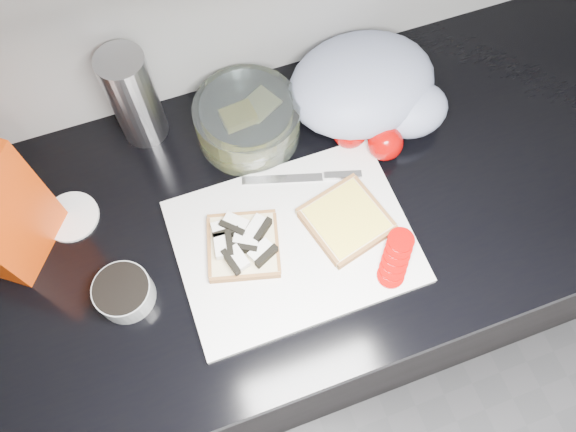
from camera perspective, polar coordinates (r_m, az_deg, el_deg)
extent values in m
cube|color=black|center=(1.44, -3.94, -8.37)|extent=(3.50, 0.60, 0.86)
cube|color=black|center=(1.02, -5.52, -1.14)|extent=(3.50, 0.64, 0.04)
cube|color=white|center=(0.97, 0.60, -2.59)|extent=(0.40, 0.30, 0.01)
cube|color=#F7E5AE|center=(0.96, -4.55, -3.04)|extent=(0.15, 0.15, 0.02)
cube|color=white|center=(0.96, -6.48, -1.18)|extent=(0.04, 0.03, 0.02)
cube|color=black|center=(0.96, -6.48, -1.18)|extent=(0.05, 0.01, 0.02)
cube|color=white|center=(0.96, -5.33, -0.75)|extent=(0.05, 0.05, 0.02)
cube|color=black|center=(0.96, -5.33, -0.75)|extent=(0.04, 0.04, 0.02)
cube|color=white|center=(0.95, -3.22, -1.17)|extent=(0.05, 0.04, 0.02)
cube|color=black|center=(0.95, -3.22, -1.17)|extent=(0.04, 0.04, 0.02)
cube|color=white|center=(0.94, -6.72, -3.04)|extent=(0.03, 0.05, 0.02)
cube|color=black|center=(0.94, -6.72, -3.04)|extent=(0.02, 0.05, 0.02)
cube|color=white|center=(0.94, -4.32, -2.66)|extent=(0.05, 0.04, 0.02)
cube|color=black|center=(0.94, -4.32, -2.66)|extent=(0.04, 0.03, 0.02)
cube|color=white|center=(0.93, -2.74, -3.62)|extent=(0.05, 0.04, 0.02)
cube|color=black|center=(0.93, -2.74, -3.62)|extent=(0.05, 0.03, 0.02)
cube|color=white|center=(0.93, -5.15, -4.31)|extent=(0.03, 0.05, 0.02)
cube|color=black|center=(0.93, -5.15, -4.31)|extent=(0.02, 0.05, 0.02)
cube|color=#F7E5AE|center=(0.98, 5.94, -0.44)|extent=(0.15, 0.15, 0.02)
cube|color=#FEE34B|center=(0.97, 5.99, -0.20)|extent=(0.14, 0.14, 0.00)
cylinder|color=#AA0503|center=(0.96, 10.37, -5.96)|extent=(0.06, 0.06, 0.01)
cylinder|color=#AA0503|center=(0.96, 10.58, -5.25)|extent=(0.06, 0.06, 0.01)
cylinder|color=#AA0503|center=(0.96, 10.79, -4.53)|extent=(0.06, 0.06, 0.01)
cylinder|color=#AA0503|center=(0.96, 10.99, -3.82)|extent=(0.07, 0.07, 0.01)
cylinder|color=#AA0503|center=(0.96, 11.20, -3.11)|extent=(0.07, 0.07, 0.01)
cylinder|color=#AA0503|center=(0.97, 11.41, -2.40)|extent=(0.06, 0.06, 0.01)
cube|color=silver|center=(1.02, -0.59, 3.78)|extent=(0.15, 0.06, 0.00)
cube|color=silver|center=(1.02, 5.58, 4.13)|extent=(0.07, 0.03, 0.01)
cylinder|color=#969B9B|center=(0.96, -16.30, -7.48)|extent=(0.09, 0.09, 0.05)
cylinder|color=black|center=(0.95, -16.60, -7.12)|extent=(0.09, 0.09, 0.01)
cylinder|color=white|center=(1.07, -21.17, -0.07)|extent=(0.11, 0.11, 0.01)
cylinder|color=silver|center=(1.06, -4.13, 9.66)|extent=(0.20, 0.20, 0.08)
cube|color=#FEE34B|center=(1.06, -4.92, 9.12)|extent=(0.06, 0.05, 0.04)
cube|color=#FFFA98|center=(1.08, -2.80, 10.04)|extent=(0.08, 0.08, 0.02)
cylinder|color=#A2A2A6|center=(1.04, -15.40, 11.49)|extent=(0.08, 0.08, 0.20)
ellipsoid|color=#98A2BB|center=(1.08, 7.49, 13.18)|extent=(0.30, 0.24, 0.12)
ellipsoid|color=#98A2BB|center=(1.09, 12.52, 10.49)|extent=(0.14, 0.12, 0.09)
sphere|color=#AA0503|center=(1.06, 6.30, 8.57)|extent=(0.07, 0.07, 0.07)
sphere|color=#AA0503|center=(1.05, 9.86, 7.30)|extent=(0.07, 0.07, 0.07)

